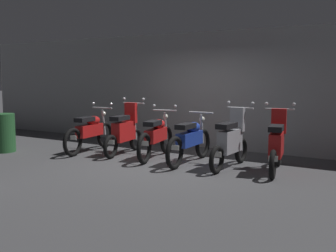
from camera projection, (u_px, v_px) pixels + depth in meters
name	position (u px, v px, depth m)	size (l,w,h in m)	color
ground_plane	(162.00, 164.00, 8.43)	(80.00, 80.00, 0.00)	#424244
back_wall	(213.00, 90.00, 10.32)	(16.00, 0.30, 2.90)	gray
motorbike_slot_0	(90.00, 131.00, 9.79)	(0.59, 1.95, 1.15)	black
motorbike_slot_1	(125.00, 131.00, 9.49)	(0.59, 1.68, 1.29)	black
motorbike_slot_2	(156.00, 136.00, 9.02)	(0.63, 1.93, 1.15)	black
motorbike_slot_3	(190.00, 140.00, 8.49)	(0.56, 1.95, 1.03)	black
motorbike_slot_4	(231.00, 141.00, 8.05)	(0.59, 1.68, 1.29)	black
motorbike_slot_5	(277.00, 144.00, 7.69)	(0.59, 1.67, 1.29)	black
trash_bin	(3.00, 133.00, 9.78)	(0.54, 0.54, 0.91)	#26592D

